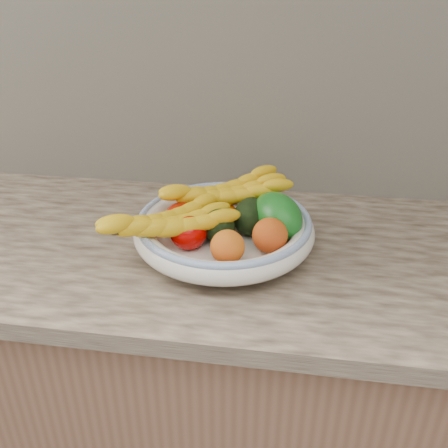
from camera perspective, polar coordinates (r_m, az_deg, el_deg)
kitchen_counter at (r=1.40m, az=0.16°, el=-17.56°), size 2.44×0.66×1.40m
fruit_bowl at (r=1.08m, az=-0.00°, el=-0.53°), size 0.39×0.39×0.08m
clementine_back_left at (r=1.15m, az=-1.23°, el=1.87°), size 0.06×0.06×0.05m
clementine_back_right at (r=1.16m, az=3.05°, el=1.97°), size 0.06×0.06×0.05m
clementine_back_mid at (r=1.12m, az=0.25°, el=1.10°), size 0.06×0.06×0.05m
tomato_left at (r=1.10m, az=-4.86°, el=0.71°), size 0.10×0.10×0.07m
tomato_near_left at (r=1.04m, az=-4.08°, el=-0.97°), size 0.10×0.10×0.07m
avocado_center at (r=1.06m, az=-0.79°, el=-0.09°), size 0.11×0.13×0.07m
avocado_right at (r=1.10m, az=3.11°, el=0.92°), size 0.08×0.12×0.08m
green_mango at (r=1.07m, az=6.08°, el=0.89°), size 0.18×0.18×0.12m
peach_front at (r=0.98m, az=0.40°, el=-2.63°), size 0.08×0.08×0.07m
peach_right at (r=1.02m, az=5.27°, el=-1.30°), size 0.08×0.08×0.07m
banana_bunch_back at (r=1.13m, az=0.05°, el=3.25°), size 0.33×0.25×0.09m
banana_bunch_front at (r=1.03m, az=-6.43°, el=-0.20°), size 0.32×0.28×0.08m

